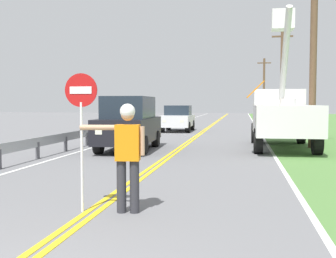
{
  "coord_description": "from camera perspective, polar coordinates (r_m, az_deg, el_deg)",
  "views": [
    {
      "loc": [
        2.46,
        -2.73,
        1.83
      ],
      "look_at": [
        0.67,
        7.61,
        1.2
      ],
      "focal_mm": 45.65,
      "sensor_mm": 36.0,
      "label": 1
    }
  ],
  "objects": [
    {
      "name": "centerline_yellow_left",
      "position": [
        22.95,
        3.39,
        -1.14
      ],
      "size": [
        0.11,
        110.0,
        0.01
      ],
      "primitive_type": "cube",
      "color": "yellow",
      "rests_on": "ground"
    },
    {
      "name": "centerline_yellow_right",
      "position": [
        22.93,
        3.84,
        -1.14
      ],
      "size": [
        0.11,
        110.0,
        0.01
      ],
      "primitive_type": "cube",
      "color": "yellow",
      "rests_on": "ground"
    },
    {
      "name": "edge_line_right",
      "position": [
        22.84,
        12.64,
        -1.24
      ],
      "size": [
        0.12,
        110.0,
        0.01
      ],
      "primitive_type": "cube",
      "color": "silver",
      "rests_on": "ground"
    },
    {
      "name": "edge_line_left",
      "position": [
        23.6,
        -5.11,
        -1.02
      ],
      "size": [
        0.12,
        110.0,
        0.01
      ],
      "primitive_type": "cube",
      "color": "silver",
      "rests_on": "ground"
    },
    {
      "name": "flagger_worker",
      "position": [
        7.14,
        -5.48,
        -2.89
      ],
      "size": [
        1.08,
        0.28,
        1.83
      ],
      "color": "#2D2D33",
      "rests_on": "ground"
    },
    {
      "name": "stop_sign_paddle",
      "position": [
        7.26,
        -11.51,
        2.41
      ],
      "size": [
        0.56,
        0.04,
        2.33
      ],
      "color": "silver",
      "rests_on": "ground"
    },
    {
      "name": "utility_bucket_truck",
      "position": [
        18.44,
        14.92,
        2.05
      ],
      "size": [
        2.68,
        6.81,
        5.7
      ],
      "color": "silver",
      "rests_on": "ground"
    },
    {
      "name": "oncoming_suv_nearest",
      "position": [
        16.81,
        -5.21,
        0.79
      ],
      "size": [
        2.06,
        4.67,
        2.1
      ],
      "color": "black",
      "rests_on": "ground"
    },
    {
      "name": "oncoming_sedan_second",
      "position": [
        28.13,
        1.31,
        1.4
      ],
      "size": [
        1.95,
        4.12,
        1.7
      ],
      "color": "silver",
      "rests_on": "ground"
    },
    {
      "name": "utility_pole_near",
      "position": [
        18.7,
        18.88,
        11.89
      ],
      "size": [
        1.8,
        0.28,
        8.91
      ],
      "color": "brown",
      "rests_on": "ground"
    },
    {
      "name": "utility_pole_mid",
      "position": [
        38.79,
        14.96,
        6.97
      ],
      "size": [
        1.8,
        0.28,
        8.25
      ],
      "color": "brown",
      "rests_on": "ground"
    },
    {
      "name": "utility_pole_far",
      "position": [
        58.64,
        12.69,
        5.55
      ],
      "size": [
        1.8,
        0.28,
        7.82
      ],
      "color": "brown",
      "rests_on": "ground"
    },
    {
      "name": "guardrail_left_shoulder",
      "position": [
        20.03,
        -9.64,
        -0.37
      ],
      "size": [
        0.1,
        32.0,
        0.71
      ],
      "color": "#9EA0A3",
      "rests_on": "ground"
    }
  ]
}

